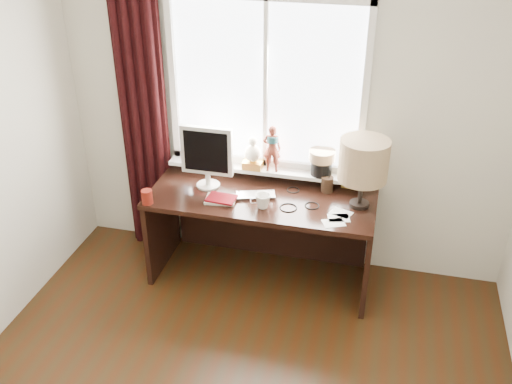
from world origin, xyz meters
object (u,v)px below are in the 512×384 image
(laptop, at_px, (256,195))
(red_cup, at_px, (147,197))
(table_lamp, at_px, (364,161))
(monitor, at_px, (207,153))
(desk, at_px, (264,217))
(mug, at_px, (263,201))

(laptop, xyz_separation_m, red_cup, (-0.75, -0.28, 0.04))
(table_lamp, bearing_deg, monitor, 178.71)
(laptop, distance_m, desk, 0.28)
(desk, xyz_separation_m, table_lamp, (0.72, -0.07, 0.61))
(laptop, relative_size, mug, 2.61)
(laptop, distance_m, mug, 0.17)
(desk, bearing_deg, mug, -79.61)
(desk, relative_size, table_lamp, 3.27)
(mug, xyz_separation_m, monitor, (-0.48, 0.21, 0.22))
(monitor, bearing_deg, table_lamp, -1.29)
(red_cup, height_order, table_lamp, table_lamp)
(mug, bearing_deg, monitor, 156.31)
(mug, distance_m, red_cup, 0.85)
(laptop, height_order, mug, mug)
(red_cup, bearing_deg, monitor, 45.58)
(laptop, xyz_separation_m, desk, (0.04, 0.11, -0.26))
(red_cup, bearing_deg, table_lamp, 12.37)
(laptop, relative_size, table_lamp, 0.56)
(laptop, height_order, table_lamp, table_lamp)
(red_cup, relative_size, desk, 0.06)
(desk, bearing_deg, table_lamp, -5.24)
(mug, bearing_deg, desk, 100.39)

